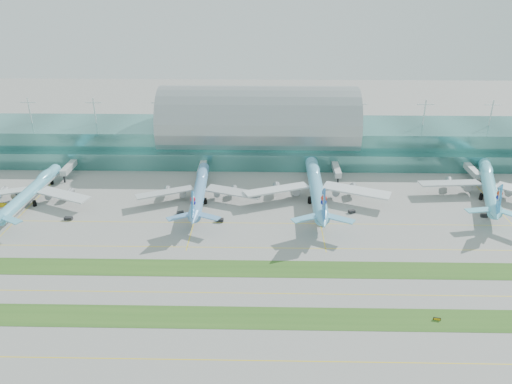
{
  "coord_description": "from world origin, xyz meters",
  "views": [
    {
      "loc": [
        4.41,
        -164.3,
        110.69
      ],
      "look_at": [
        0.0,
        55.0,
        9.0
      ],
      "focal_mm": 35.0,
      "sensor_mm": 36.0,
      "label": 1
    }
  ],
  "objects_px": {
    "airliner_d": "(489,185)",
    "taxiway_sign_east": "(437,319)",
    "terminal": "(258,134)",
    "airliner_a": "(31,191)",
    "airliner_c": "(316,186)",
    "airliner_b": "(200,189)"
  },
  "relations": [
    {
      "from": "airliner_a",
      "to": "airliner_c",
      "type": "xyz_separation_m",
      "value": [
        143.2,
        6.37,
        0.9
      ]
    },
    {
      "from": "terminal",
      "to": "airliner_d",
      "type": "distance_m",
      "value": 132.58
    },
    {
      "from": "taxiway_sign_east",
      "to": "terminal",
      "type": "bearing_deg",
      "value": 123.31
    },
    {
      "from": "airliner_a",
      "to": "airliner_b",
      "type": "xyz_separation_m",
      "value": [
        84.23,
        4.16,
        -0.06
      ]
    },
    {
      "from": "terminal",
      "to": "airliner_d",
      "type": "xyz_separation_m",
      "value": [
        119.16,
        -57.65,
        -7.47
      ]
    },
    {
      "from": "airliner_c",
      "to": "airliner_a",
      "type": "bearing_deg",
      "value": -176.75
    },
    {
      "from": "terminal",
      "to": "airliner_c",
      "type": "height_order",
      "value": "terminal"
    },
    {
      "from": "airliner_c",
      "to": "airliner_d",
      "type": "distance_m",
      "value": 89.02
    },
    {
      "from": "airliner_b",
      "to": "airliner_c",
      "type": "height_order",
      "value": "airliner_c"
    },
    {
      "from": "airliner_a",
      "to": "airliner_d",
      "type": "xyz_separation_m",
      "value": [
        232.1,
        11.11,
        0.52
      ]
    },
    {
      "from": "terminal",
      "to": "airliner_a",
      "type": "distance_m",
      "value": 132.47
    },
    {
      "from": "airliner_a",
      "to": "taxiway_sign_east",
      "type": "height_order",
      "value": "airliner_a"
    },
    {
      "from": "terminal",
      "to": "taxiway_sign_east",
      "type": "relative_size",
      "value": 135.77
    },
    {
      "from": "airliner_b",
      "to": "airliner_d",
      "type": "xyz_separation_m",
      "value": [
        147.87,
        6.95,
        0.58
      ]
    },
    {
      "from": "airliner_d",
      "to": "airliner_b",
      "type": "bearing_deg",
      "value": -159.8
    },
    {
      "from": "airliner_c",
      "to": "airliner_d",
      "type": "relative_size",
      "value": 1.08
    },
    {
      "from": "airliner_d",
      "to": "taxiway_sign_east",
      "type": "relative_size",
      "value": 31.01
    },
    {
      "from": "airliner_a",
      "to": "airliner_d",
      "type": "height_order",
      "value": "airliner_d"
    },
    {
      "from": "airliner_a",
      "to": "airliner_c",
      "type": "relative_size",
      "value": 0.87
    },
    {
      "from": "airliner_a",
      "to": "airliner_b",
      "type": "bearing_deg",
      "value": 4.79
    },
    {
      "from": "airliner_a",
      "to": "airliner_c",
      "type": "height_order",
      "value": "airliner_c"
    },
    {
      "from": "airliner_d",
      "to": "taxiway_sign_east",
      "type": "distance_m",
      "value": 114.01
    }
  ]
}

